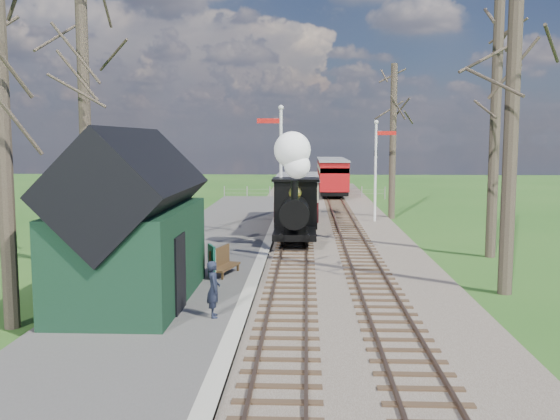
% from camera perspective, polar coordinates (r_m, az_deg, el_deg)
% --- Properties ---
extents(ground, '(140.00, 140.00, 0.00)m').
position_cam_1_polar(ground, '(13.58, 0.25, -13.57)').
color(ground, '#25531A').
rests_on(ground, ground).
extents(distant_hills, '(114.40, 48.00, 22.02)m').
position_cam_1_polar(distant_hills, '(79.91, 3.06, -8.67)').
color(distant_hills, '#385B23').
rests_on(distant_hills, ground).
extents(ballast_bed, '(8.00, 60.00, 0.10)m').
position_cam_1_polar(ballast_bed, '(35.07, 3.76, -1.08)').
color(ballast_bed, brown).
rests_on(ballast_bed, ground).
extents(track_near, '(1.60, 60.00, 0.15)m').
position_cam_1_polar(track_near, '(35.05, 1.63, -0.99)').
color(track_near, brown).
rests_on(track_near, ground).
extents(track_far, '(1.60, 60.00, 0.15)m').
position_cam_1_polar(track_far, '(35.11, 5.88, -1.01)').
color(track_far, brown).
rests_on(track_far, ground).
extents(platform, '(5.00, 44.00, 0.20)m').
position_cam_1_polar(platform, '(27.43, -5.95, -3.12)').
color(platform, '#474442').
rests_on(platform, ground).
extents(coping_strip, '(0.40, 44.00, 0.21)m').
position_cam_1_polar(coping_strip, '(27.19, -1.14, -3.16)').
color(coping_strip, '#B2AD9E').
rests_on(coping_strip, ground).
extents(station_shed, '(3.25, 6.30, 4.78)m').
position_cam_1_polar(station_shed, '(17.58, -13.37, -1.51)').
color(station_shed, black).
rests_on(station_shed, platform).
extents(semaphore_near, '(1.22, 0.24, 6.22)m').
position_cam_1_polar(semaphore_near, '(28.80, -0.05, 4.42)').
color(semaphore_near, silver).
rests_on(semaphore_near, ground).
extents(semaphore_far, '(1.22, 0.24, 5.72)m').
position_cam_1_polar(semaphore_far, '(34.99, 8.85, 4.26)').
color(semaphore_far, silver).
rests_on(semaphore_far, ground).
extents(bare_trees, '(15.51, 22.39, 12.00)m').
position_cam_1_polar(bare_trees, '(22.87, 4.61, 7.84)').
color(bare_trees, '#382D23').
rests_on(bare_trees, ground).
extents(fence_line, '(12.60, 0.08, 1.00)m').
position_cam_1_polar(fence_line, '(48.93, 2.23, 1.65)').
color(fence_line, slate).
rests_on(fence_line, ground).
extents(locomotive, '(1.91, 4.46, 4.78)m').
position_cam_1_polar(locomotive, '(26.98, 1.38, 1.23)').
color(locomotive, black).
rests_on(locomotive, ground).
extents(coach, '(2.23, 7.64, 2.35)m').
position_cam_1_polar(coach, '(33.08, 1.60, 1.18)').
color(coach, black).
rests_on(coach, ground).
extents(red_carriage_a, '(2.34, 5.78, 2.46)m').
position_cam_1_polar(red_carriage_a, '(49.74, 4.89, 3.01)').
color(red_carriage_a, black).
rests_on(red_carriage_a, ground).
extents(red_carriage_b, '(2.34, 5.78, 2.46)m').
position_cam_1_polar(red_carriage_b, '(55.23, 4.65, 3.36)').
color(red_carriage_b, black).
rests_on(red_carriage_b, ground).
extents(sign_board, '(0.36, 0.72, 1.09)m').
position_cam_1_polar(sign_board, '(20.18, -6.25, -4.73)').
color(sign_board, '#0E4433').
rests_on(sign_board, platform).
extents(bench, '(0.86, 1.66, 0.91)m').
position_cam_1_polar(bench, '(20.76, -5.30, -4.74)').
color(bench, '#412C17').
rests_on(bench, platform).
extents(person, '(0.45, 0.58, 1.43)m').
position_cam_1_polar(person, '(15.86, -6.10, -7.20)').
color(person, black).
rests_on(person, platform).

